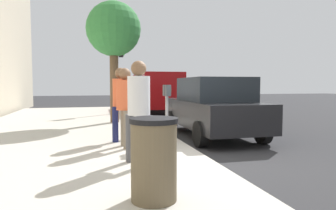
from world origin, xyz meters
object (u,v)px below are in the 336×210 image
Objects in this scene: parked_van_far at (156,90)px; parking_officer at (121,98)px; street_tree at (114,31)px; parked_sedan_near at (212,107)px; parking_meter at (167,102)px; trash_bin at (154,159)px; pedestrian_at_meter at (125,101)px; traffic_signal at (119,64)px; pedestrian_bystander at (139,103)px.

parking_officer is at bearing 161.95° from parked_van_far.
street_tree is at bearing 137.57° from parking_officer.
parking_meter is at bearing 130.88° from parked_sedan_near.
parking_officer reaches higher than trash_bin.
pedestrian_at_meter reaches higher than parking_meter.
parking_meter is 5.23m from street_tree.
parked_van_far reaches higher than trash_bin.
parked_sedan_near is at bearing 65.67° from parking_officer.
pedestrian_at_meter is at bearing 178.29° from street_tree.
pedestrian_at_meter is 9.85m from parked_van_far.
parked_van_far is at bearing 121.80° from parking_officer.
pedestrian_at_meter is 5.16m from street_tree.
traffic_signal reaches higher than trash_bin.
parking_meter is 0.32× the size of parked_sedan_near.
parking_meter is 0.39× the size of traffic_signal.
parking_meter is 1.71m from pedestrian_bystander.
parking_officer is at bearing 43.85° from pedestrian_bystander.
parking_meter is at bearing -177.85° from traffic_signal.
parking_officer is 0.51× the size of traffic_signal.
parked_van_far is at bearing -0.01° from parked_sedan_near.
traffic_signal reaches higher than parked_sedan_near.
street_tree reaches higher than pedestrian_at_meter.
parking_officer is 0.35× the size of parked_van_far.
pedestrian_at_meter is at bearing -0.45° from trash_bin.
parking_meter is 0.97m from pedestrian_at_meter.
traffic_signal is (-1.30, 2.14, 1.32)m from parked_van_far.
traffic_signal is at bearing -8.52° from street_tree.
traffic_signal is (3.54, -0.53, -0.98)m from street_tree.
parking_officer reaches higher than parked_sedan_near.
parked_van_far is 1.18× the size of street_tree.
parked_van_far reaches higher than pedestrian_bystander.
trash_bin is (-3.20, 1.00, -0.51)m from parking_meter.
pedestrian_bystander is (-1.45, 0.89, 0.08)m from parking_meter.
traffic_signal is (8.14, -0.67, 1.37)m from pedestrian_at_meter.
trash_bin is (-11.33, 0.69, -1.92)m from traffic_signal.
parked_sedan_near is at bearing -30.59° from trash_bin.
traffic_signal is 3.56× the size of trash_bin.
pedestrian_at_meter is 1.77× the size of trash_bin.
parking_officer is 7.49m from traffic_signal.
pedestrian_bystander is 0.51× the size of traffic_signal.
parked_van_far is at bearing 70.61° from pedestrian_at_meter.
parked_sedan_near is at bearing -49.12° from parking_meter.
pedestrian_bystander is 6.46m from street_tree.
parking_officer is 1.82× the size of trash_bin.
pedestrian_bystander is at bearing 179.44° from street_tree.
street_tree is 1.24× the size of traffic_signal.
pedestrian_at_meter is 0.34× the size of parked_van_far.
street_tree is at bearing 85.44° from pedestrian_at_meter.
pedestrian_bystander is 2.24m from parking_officer.
parking_officer is at bearing 51.48° from parking_meter.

